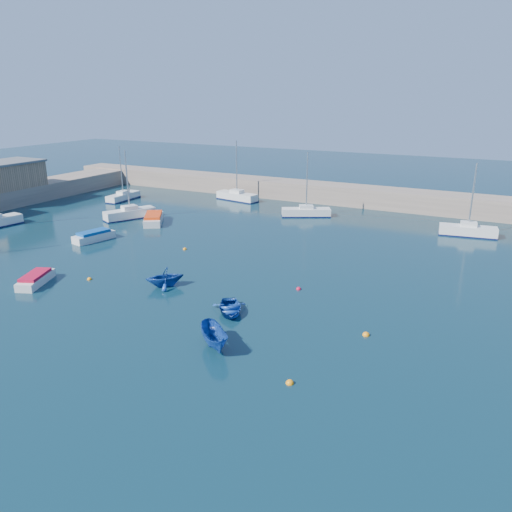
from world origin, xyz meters
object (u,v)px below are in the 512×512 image
at_px(sailboat_4, 123,196).
at_px(dinghy_center, 230,308).
at_px(brick_shed_a, 9,175).
at_px(motorboat_1, 94,236).
at_px(sailboat_5, 237,196).
at_px(motorboat_2, 154,219).
at_px(dinghy_right, 215,338).
at_px(dinghy_left, 165,277).
at_px(sailboat_7, 468,230).
at_px(sailboat_3, 130,213).
at_px(motorboat_0, 36,279).
at_px(sailboat_6, 306,212).

relative_size(sailboat_4, dinghy_center, 2.28).
bearing_deg(sailboat_4, brick_shed_a, -146.03).
bearing_deg(motorboat_1, sailboat_5, 95.18).
bearing_deg(motorboat_2, dinghy_right, -78.48).
bearing_deg(sailboat_5, dinghy_left, -149.89).
distance_m(sailboat_5, dinghy_left, 34.97).
distance_m(brick_shed_a, sailboat_7, 61.14).
relative_size(dinghy_left, dinghy_right, 0.87).
relative_size(sailboat_3, motorboat_0, 1.96).
relative_size(brick_shed_a, motorboat_2, 1.39).
bearing_deg(motorboat_1, dinghy_right, -18.18).
relative_size(brick_shed_a, dinghy_right, 2.22).
height_order(sailboat_6, motorboat_1, sailboat_6).
relative_size(sailboat_4, sailboat_6, 0.97).
xyz_separation_m(sailboat_3, dinghy_left, (18.23, -16.86, 0.15)).
relative_size(brick_shed_a, motorboat_0, 1.84).
height_order(brick_shed_a, motorboat_2, brick_shed_a).
height_order(sailboat_4, dinghy_left, sailboat_4).
xyz_separation_m(sailboat_5, motorboat_1, (-3.32, -25.63, -0.13)).
relative_size(sailboat_3, sailboat_5, 0.99).
relative_size(sailboat_5, sailboat_6, 1.06).
xyz_separation_m(brick_shed_a, sailboat_5, (27.55, 16.82, -3.46)).
bearing_deg(sailboat_6, sailboat_4, 67.91).
bearing_deg(sailboat_5, dinghy_right, -141.89).
bearing_deg(motorboat_2, sailboat_5, 48.11).
bearing_deg(dinghy_center, sailboat_4, 108.27).
height_order(motorboat_0, dinghy_right, dinghy_right).
bearing_deg(motorboat_1, motorboat_0, -54.21).
height_order(sailboat_3, sailboat_6, sailboat_3).
bearing_deg(motorboat_1, brick_shed_a, 172.59).
bearing_deg(dinghy_left, dinghy_right, 5.45).
xyz_separation_m(motorboat_2, dinghy_right, (23.34, -23.53, 0.16)).
relative_size(sailboat_5, motorboat_1, 1.85).
xyz_separation_m(sailboat_5, dinghy_right, (20.83, -40.00, 0.05)).
bearing_deg(sailboat_7, sailboat_4, 84.51).
height_order(sailboat_5, dinghy_center, sailboat_5).
distance_m(sailboat_4, dinghy_right, 48.49).
height_order(motorboat_1, motorboat_2, motorboat_2).
xyz_separation_m(motorboat_1, dinghy_center, (22.40, -9.46, -0.15)).
bearing_deg(sailboat_6, sailboat_5, 42.06).
bearing_deg(sailboat_5, sailboat_4, 126.99).
distance_m(motorboat_0, dinghy_center, 17.49).
xyz_separation_m(sailboat_4, dinghy_center, (34.27, -27.55, -0.19)).
distance_m(motorboat_1, dinghy_right, 28.11).
height_order(sailboat_6, sailboat_7, sailboat_6).
distance_m(motorboat_0, motorboat_1, 12.88).
height_order(motorboat_2, dinghy_center, motorboat_2).
distance_m(motorboat_0, dinghy_right, 19.25).
bearing_deg(motorboat_0, dinghy_left, 1.92).
height_order(sailboat_7, dinghy_center, sailboat_7).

